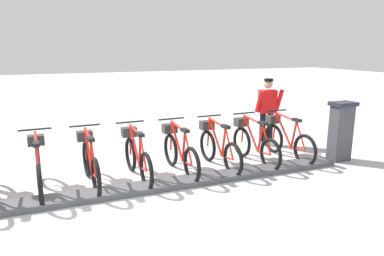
% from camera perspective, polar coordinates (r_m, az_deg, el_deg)
% --- Properties ---
extents(ground_plane, '(60.00, 60.00, 0.00)m').
position_cam_1_polar(ground_plane, '(6.04, -13.48, -10.71)').
color(ground_plane, '#B1ADB2').
extents(dock_rail_base, '(0.44, 9.16, 0.10)m').
position_cam_1_polar(dock_rail_base, '(6.02, -13.50, -10.27)').
color(dock_rail_base, '#47474C').
rests_on(dock_rail_base, ground).
extents(payment_kiosk, '(0.36, 0.52, 1.28)m').
position_cam_1_polar(payment_kiosk, '(8.11, 23.10, -0.36)').
color(payment_kiosk, '#38383D').
rests_on(payment_kiosk, ground).
extents(bike_docked_0, '(1.72, 0.54, 1.02)m').
position_cam_1_polar(bike_docked_0, '(7.96, 15.12, -1.75)').
color(bike_docked_0, black).
rests_on(bike_docked_0, ground).
extents(bike_docked_1, '(1.72, 0.54, 1.02)m').
position_cam_1_polar(bike_docked_1, '(7.50, 9.99, -2.39)').
color(bike_docked_1, black).
rests_on(bike_docked_1, ground).
extents(bike_docked_2, '(1.72, 0.54, 1.02)m').
position_cam_1_polar(bike_docked_2, '(7.11, 4.23, -3.08)').
color(bike_docked_2, black).
rests_on(bike_docked_2, ground).
extents(bike_docked_3, '(1.72, 0.54, 1.02)m').
position_cam_1_polar(bike_docked_3, '(6.79, -2.13, -3.82)').
color(bike_docked_3, black).
rests_on(bike_docked_3, ground).
extents(bike_docked_4, '(1.72, 0.54, 1.02)m').
position_cam_1_polar(bike_docked_4, '(6.57, -9.03, -4.55)').
color(bike_docked_4, black).
rests_on(bike_docked_4, ground).
extents(bike_docked_5, '(1.72, 0.54, 1.02)m').
position_cam_1_polar(bike_docked_5, '(6.45, -16.31, -5.26)').
color(bike_docked_5, black).
rests_on(bike_docked_5, ground).
extents(bike_docked_6, '(1.72, 0.54, 1.02)m').
position_cam_1_polar(bike_docked_6, '(6.44, -23.76, -5.90)').
color(bike_docked_6, black).
rests_on(bike_docked_6, ground).
extents(worker_near_rack, '(0.53, 0.67, 1.66)m').
position_cam_1_polar(worker_near_rack, '(8.83, 12.18, 3.02)').
color(worker_near_rack, white).
rests_on(worker_near_rack, ground).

